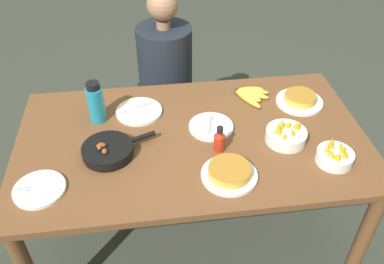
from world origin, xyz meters
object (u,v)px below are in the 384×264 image
(frittata_plate_center, at_px, (300,99))
(empty_plate_far_left, at_px, (39,189))
(water_bottle, at_px, (96,103))
(hot_sauce_bottle, at_px, (219,140))
(fruit_bowl_citrus, at_px, (335,156))
(banana_bunch, at_px, (249,94))
(person_figure, at_px, (166,92))
(empty_plate_far_right, at_px, (139,111))
(frittata_plate_side, at_px, (229,173))
(skillet, at_px, (109,150))
(fruit_bowl_mango, at_px, (286,135))
(empty_plate_near_front, at_px, (211,127))

(frittata_plate_center, height_order, empty_plate_far_left, frittata_plate_center)
(water_bottle, relative_size, hot_sauce_bottle, 1.66)
(fruit_bowl_citrus, relative_size, hot_sauce_bottle, 1.24)
(fruit_bowl_citrus, relative_size, water_bottle, 0.75)
(banana_bunch, relative_size, person_figure, 0.17)
(empty_plate_far_right, relative_size, hot_sauce_bottle, 1.81)
(empty_plate_far_left, bearing_deg, banana_bunch, 28.32)
(banana_bunch, bearing_deg, frittata_plate_side, -111.71)
(skillet, bearing_deg, banana_bunch, 4.63)
(water_bottle, bearing_deg, skillet, -77.95)
(frittata_plate_side, xyz_separation_m, empty_plate_far_right, (-0.37, 0.52, -0.02))
(frittata_plate_side, xyz_separation_m, person_figure, (-0.19, 1.05, -0.26))
(water_bottle, bearing_deg, empty_plate_far_left, -115.83)
(frittata_plate_side, xyz_separation_m, fruit_bowl_mango, (0.31, 0.20, 0.01))
(fruit_bowl_mango, distance_m, person_figure, 1.02)
(empty_plate_near_front, relative_size, empty_plate_far_left, 1.02)
(frittata_plate_side, bearing_deg, empty_plate_near_front, 93.63)
(empty_plate_near_front, distance_m, fruit_bowl_citrus, 0.60)
(empty_plate_far_left, bearing_deg, frittata_plate_center, 19.94)
(fruit_bowl_citrus, bearing_deg, frittata_plate_side, -176.45)
(frittata_plate_center, relative_size, frittata_plate_side, 1.01)
(empty_plate_far_right, distance_m, fruit_bowl_citrus, 0.99)
(frittata_plate_side, distance_m, empty_plate_far_right, 0.64)
(frittata_plate_center, height_order, person_figure, person_figure)
(fruit_bowl_mango, xyz_separation_m, water_bottle, (-0.89, 0.29, 0.07))
(skillet, xyz_separation_m, empty_plate_near_front, (0.50, 0.13, -0.02))
(banana_bunch, bearing_deg, hot_sauce_bottle, -121.17)
(hot_sauce_bottle, bearing_deg, fruit_bowl_mango, 3.78)
(empty_plate_far_right, bearing_deg, fruit_bowl_mango, -24.68)
(skillet, distance_m, empty_plate_near_front, 0.52)
(frittata_plate_center, bearing_deg, water_bottle, -179.75)
(skillet, bearing_deg, empty_plate_near_front, -6.73)
(empty_plate_far_left, bearing_deg, hot_sauce_bottle, 11.13)
(skillet, xyz_separation_m, empty_plate_far_left, (-0.28, -0.19, -0.02))
(frittata_plate_side, distance_m, fruit_bowl_mango, 0.37)
(fruit_bowl_mango, height_order, water_bottle, water_bottle)
(empty_plate_far_right, relative_size, fruit_bowl_citrus, 1.46)
(empty_plate_far_left, bearing_deg, water_bottle, 64.17)
(empty_plate_near_front, distance_m, empty_plate_far_right, 0.39)
(banana_bunch, height_order, frittata_plate_center, frittata_plate_center)
(empty_plate_far_right, bearing_deg, empty_plate_far_left, -131.11)
(empty_plate_far_left, distance_m, water_bottle, 0.52)
(banana_bunch, bearing_deg, fruit_bowl_citrus, -65.13)
(banana_bunch, relative_size, fruit_bowl_citrus, 1.20)
(skillet, bearing_deg, fruit_bowl_citrus, -31.79)
(fruit_bowl_mango, xyz_separation_m, fruit_bowl_citrus, (0.17, -0.17, -0.00))
(frittata_plate_center, bearing_deg, empty_plate_near_front, -163.65)
(banana_bunch, bearing_deg, skillet, -153.65)
(fruit_bowl_citrus, xyz_separation_m, hot_sauce_bottle, (-0.50, 0.15, 0.02))
(empty_plate_near_front, xyz_separation_m, water_bottle, (-0.56, 0.14, 0.10))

